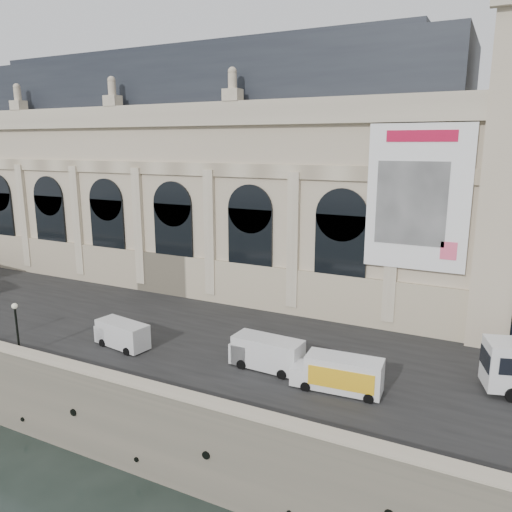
# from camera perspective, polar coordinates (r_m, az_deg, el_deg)

# --- Properties ---
(ground) EXTENTS (260.00, 260.00, 0.00)m
(ground) POSITION_cam_1_polar(r_m,az_deg,el_deg) (45.62, -21.58, -19.63)
(ground) COLOR black
(ground) RESTS_ON ground
(quay) EXTENTS (160.00, 70.00, 6.00)m
(quay) POSITION_cam_1_polar(r_m,az_deg,el_deg) (70.02, -0.08, -4.51)
(quay) COLOR #786E5C
(quay) RESTS_ON ground
(street) EXTENTS (160.00, 24.00, 0.06)m
(street) POSITION_cam_1_polar(r_m,az_deg,el_deg) (52.14, -10.61, -7.37)
(street) COLOR #2D2D2D
(street) RESTS_ON quay
(parapet) EXTENTS (160.00, 1.40, 1.21)m
(parapet) POSITION_cam_1_polar(r_m,az_deg,el_deg) (42.90, -21.71, -11.77)
(parapet) COLOR #786E5C
(parapet) RESTS_ON quay
(museum) EXTENTS (69.00, 18.70, 29.10)m
(museum) POSITION_cam_1_polar(r_m,az_deg,el_deg) (66.38, -6.39, 9.17)
(museum) COLOR beige
(museum) RESTS_ON quay
(van_b) EXTENTS (5.55, 2.82, 2.36)m
(van_b) POSITION_cam_1_polar(r_m,az_deg,el_deg) (46.52, -15.26, -8.58)
(van_b) COLOR silver
(van_b) RESTS_ON quay
(van_c) EXTENTS (5.97, 2.65, 2.62)m
(van_c) POSITION_cam_1_polar(r_m,az_deg,el_deg) (40.85, 0.89, -10.96)
(van_c) COLOR silver
(van_c) RESTS_ON quay
(box_truck) EXTENTS (6.74, 2.75, 2.66)m
(box_truck) POSITION_cam_1_polar(r_m,az_deg,el_deg) (37.87, 9.43, -13.14)
(box_truck) COLOR white
(box_truck) RESTS_ON quay
(lamp_right) EXTENTS (0.48, 0.48, 4.73)m
(lamp_right) POSITION_cam_1_polar(r_m,az_deg,el_deg) (47.15, -25.63, -7.64)
(lamp_right) COLOR black
(lamp_right) RESTS_ON quay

